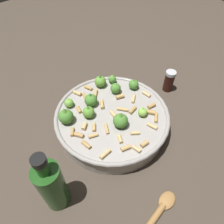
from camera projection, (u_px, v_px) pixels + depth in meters
The scene contains 5 objects.
ground_plane at pixel (112, 126), 0.69m from camera, with size 2.40×2.40×0.00m, color #42382D.
cooking_pan at pixel (111, 118), 0.66m from camera, with size 0.35×0.35×0.11m.
pepper_shaker at pixel (169, 81), 0.77m from camera, with size 0.04×0.04×0.08m.
olive_oil_bottle at pixel (52, 185), 0.47m from camera, with size 0.06×0.06×0.20m.
wooden_spoon at pixel (151, 223), 0.49m from camera, with size 0.05×0.22×0.02m.
Camera 1 is at (-0.31, 0.28, 0.54)m, focal length 33.87 mm.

